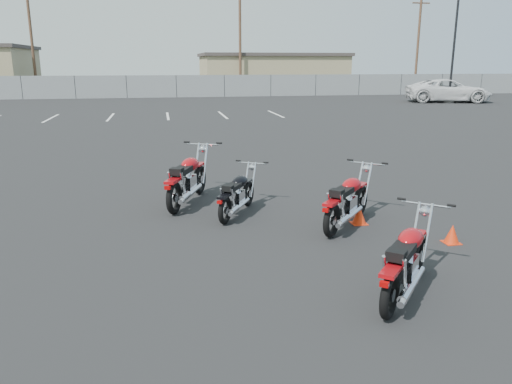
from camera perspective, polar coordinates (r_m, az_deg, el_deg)
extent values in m
plane|color=black|center=(8.21, -0.60, -5.50)|extent=(120.00, 120.00, 0.00)
torus|color=black|center=(11.04, -6.47, 1.43)|extent=(0.36, 0.64, 0.64)
cylinder|color=silver|center=(11.04, -6.47, 1.43)|extent=(0.17, 0.20, 0.17)
torus|color=black|center=(9.62, -9.35, -0.64)|extent=(0.36, 0.64, 0.64)
cylinder|color=silver|center=(9.62, -9.35, -0.64)|extent=(0.17, 0.20, 0.17)
cube|color=black|center=(10.32, -7.82, 0.70)|extent=(0.53, 1.08, 0.06)
cube|color=silver|center=(10.25, -7.93, 0.98)|extent=(0.43, 0.49, 0.32)
cylinder|color=silver|center=(10.21, -7.97, 2.03)|extent=(0.30, 0.33, 0.28)
ellipsoid|color=#A60A0F|center=(10.41, -7.54, 3.13)|extent=(0.54, 0.70, 0.28)
cube|color=black|center=(9.94, -8.51, 2.43)|extent=(0.48, 0.65, 0.11)
cube|color=black|center=(9.68, -9.07, 2.34)|extent=(0.29, 0.27, 0.13)
cube|color=#A60A0F|center=(9.52, -9.48, 1.29)|extent=(0.35, 0.49, 0.05)
cube|color=#A60A0F|center=(10.97, -6.52, 3.16)|extent=(0.27, 0.39, 0.04)
cylinder|color=silver|center=(9.66, -8.36, 1.10)|extent=(0.13, 0.20, 0.42)
cylinder|color=silver|center=(9.75, -9.78, 1.16)|extent=(0.13, 0.20, 0.42)
cylinder|color=silver|center=(9.98, -7.49, -0.14)|extent=(0.54, 1.13, 0.14)
cylinder|color=silver|center=(9.67, -8.16, -0.53)|extent=(0.26, 0.40, 0.14)
cylinder|color=silver|center=(11.06, -5.84, 3.30)|extent=(0.21, 0.41, 0.85)
cylinder|color=silver|center=(11.12, -6.79, 3.33)|extent=(0.21, 0.41, 0.85)
sphere|color=silver|center=(11.20, -6.08, 4.88)|extent=(0.22, 0.22, 0.17)
cylinder|color=silver|center=(11.21, -6.07, 5.44)|extent=(0.71, 0.32, 0.03)
cylinder|color=black|center=(11.07, -4.24, 5.60)|extent=(0.13, 0.09, 0.04)
cylinder|color=black|center=(11.30, -7.93, 5.68)|extent=(0.13, 0.09, 0.04)
cylinder|color=black|center=(10.32, -8.77, -0.50)|extent=(0.17, 0.09, 0.32)
cube|color=#990505|center=(9.29, -10.08, 0.48)|extent=(0.12, 0.10, 0.06)
torus|color=black|center=(10.06, -0.91, -0.18)|extent=(0.33, 0.49, 0.51)
cylinder|color=silver|center=(10.06, -0.91, -0.18)|extent=(0.14, 0.16, 0.14)
torus|color=black|center=(8.95, -3.57, -2.09)|extent=(0.33, 0.49, 0.51)
cylinder|color=silver|center=(8.95, -3.57, -2.09)|extent=(0.14, 0.16, 0.14)
cube|color=black|center=(9.49, -2.16, -0.88)|extent=(0.51, 0.82, 0.05)
cube|color=silver|center=(9.44, -2.26, -0.65)|extent=(0.37, 0.40, 0.26)
cylinder|color=silver|center=(9.40, -2.27, 0.25)|extent=(0.25, 0.27, 0.22)
ellipsoid|color=black|center=(9.55, -1.85, 1.22)|extent=(0.47, 0.56, 0.22)
cube|color=black|center=(9.18, -2.75, 0.56)|extent=(0.42, 0.52, 0.09)
cube|color=black|center=(8.98, -3.24, 0.46)|extent=(0.24, 0.23, 0.10)
cube|color=black|center=(8.86, -3.63, -0.46)|extent=(0.31, 0.39, 0.04)
cube|color=black|center=(9.99, -0.92, 1.31)|extent=(0.24, 0.31, 0.03)
cylinder|color=silver|center=(8.96, -2.67, -0.63)|extent=(0.11, 0.16, 0.33)
cylinder|color=silver|center=(9.04, -3.88, -0.52)|extent=(0.11, 0.16, 0.33)
cylinder|color=silver|center=(9.23, -1.93, -1.66)|extent=(0.53, 0.85, 0.11)
cylinder|color=silver|center=(8.98, -2.54, -2.02)|extent=(0.24, 0.31, 0.11)
cylinder|color=silver|center=(10.06, -0.31, 1.42)|extent=(0.20, 0.31, 0.67)
cylinder|color=silver|center=(10.11, -1.13, 1.49)|extent=(0.20, 0.31, 0.67)
sphere|color=silver|center=(10.16, -0.47, 2.84)|extent=(0.19, 0.19, 0.14)
cylinder|color=silver|center=(10.16, -0.44, 3.33)|extent=(0.53, 0.32, 0.03)
cylinder|color=black|center=(10.04, 1.14, 3.39)|extent=(0.10, 0.08, 0.03)
cylinder|color=black|center=(10.24, -2.05, 3.60)|extent=(0.10, 0.08, 0.03)
cylinder|color=black|center=(9.50, -3.01, -1.89)|extent=(0.13, 0.08, 0.26)
cube|color=#990505|center=(8.68, -4.18, -1.17)|extent=(0.10, 0.09, 0.05)
torus|color=black|center=(9.62, 11.84, -0.96)|extent=(0.47, 0.51, 0.59)
cylinder|color=silver|center=(9.62, 11.84, -0.96)|extent=(0.18, 0.18, 0.16)
torus|color=black|center=(8.34, 8.65, -3.21)|extent=(0.47, 0.51, 0.59)
cylinder|color=silver|center=(8.34, 8.65, -3.21)|extent=(0.18, 0.18, 0.16)
cube|color=black|center=(8.96, 10.37, -1.77)|extent=(0.75, 0.83, 0.06)
cube|color=silver|center=(8.90, 10.28, -1.48)|extent=(0.45, 0.46, 0.29)
cylinder|color=silver|center=(8.86, 10.33, -0.39)|extent=(0.31, 0.31, 0.26)
ellipsoid|color=#A60A0F|center=(9.03, 10.87, 0.76)|extent=(0.60, 0.62, 0.25)
cube|color=black|center=(8.61, 9.79, 0.00)|extent=(0.54, 0.57, 0.10)
cube|color=black|center=(8.38, 9.20, -0.10)|extent=(0.28, 0.27, 0.12)
cube|color=#A60A0F|center=(8.24, 8.68, -1.21)|extent=(0.40, 0.42, 0.05)
cube|color=#A60A0F|center=(9.54, 11.94, 0.82)|extent=(0.31, 0.33, 0.04)
cylinder|color=silver|center=(8.36, 9.83, -1.47)|extent=(0.16, 0.17, 0.38)
cylinder|color=silver|center=(8.44, 8.35, -1.25)|extent=(0.16, 0.17, 0.38)
cylinder|color=silver|center=(8.67, 10.64, -2.75)|extent=(0.78, 0.86, 0.13)
cylinder|color=silver|center=(8.38, 9.90, -3.18)|extent=(0.32, 0.34, 0.13)
cylinder|color=silver|center=(9.62, 12.66, 0.93)|extent=(0.29, 0.32, 0.77)
cylinder|color=silver|center=(9.68, 11.68, 1.05)|extent=(0.29, 0.32, 0.77)
sphere|color=silver|center=(9.74, 12.54, 2.62)|extent=(0.22, 0.22, 0.16)
cylinder|color=silver|center=(9.74, 12.61, 3.20)|extent=(0.53, 0.47, 0.03)
cylinder|color=black|center=(9.62, 14.52, 3.18)|extent=(0.11, 0.10, 0.04)
cylinder|color=black|center=(9.82, 10.70, 3.63)|extent=(0.11, 0.10, 0.04)
cylinder|color=black|center=(8.98, 9.28, -2.93)|extent=(0.13, 0.12, 0.29)
cube|color=#990505|center=(8.03, 7.98, -2.07)|extent=(0.11, 0.11, 0.06)
torus|color=black|center=(7.16, 17.96, -6.88)|extent=(0.45, 0.50, 0.57)
cylinder|color=silver|center=(7.16, 17.96, -6.88)|extent=(0.17, 0.18, 0.15)
torus|color=black|center=(5.92, 15.03, -11.28)|extent=(0.45, 0.50, 0.57)
cylinder|color=silver|center=(5.92, 15.03, -11.28)|extent=(0.17, 0.18, 0.15)
cube|color=black|center=(6.52, 16.67, -8.57)|extent=(0.72, 0.82, 0.06)
cube|color=silver|center=(6.46, 16.60, -8.25)|extent=(0.44, 0.45, 0.29)
cylinder|color=silver|center=(6.39, 16.72, -6.84)|extent=(0.30, 0.30, 0.25)
ellipsoid|color=#A60A0F|center=(6.55, 17.25, -5.12)|extent=(0.58, 0.61, 0.24)
cube|color=black|center=(6.14, 16.27, -6.58)|extent=(0.53, 0.56, 0.10)
cube|color=black|center=(5.91, 15.73, -6.98)|extent=(0.27, 0.27, 0.11)
cube|color=#A60A0F|center=(5.78, 15.18, -8.69)|extent=(0.39, 0.41, 0.05)
cube|color=#A60A0F|center=(7.06, 18.15, -4.61)|extent=(0.30, 0.33, 0.04)
cylinder|color=silver|center=(5.93, 16.62, -8.85)|extent=(0.15, 0.16, 0.37)
cylinder|color=silver|center=(5.98, 14.48, -8.50)|extent=(0.15, 0.16, 0.37)
cylinder|color=silver|center=(6.26, 17.37, -10.20)|extent=(0.75, 0.85, 0.12)
cylinder|color=silver|center=(5.98, 16.72, -11.15)|extent=(0.31, 0.33, 0.13)
cylinder|color=silver|center=(7.15, 19.02, -4.41)|extent=(0.28, 0.31, 0.75)
cylinder|color=silver|center=(7.18, 17.68, -4.22)|extent=(0.28, 0.31, 0.75)
sphere|color=silver|center=(7.24, 18.76, -2.11)|extent=(0.21, 0.21, 0.15)
cylinder|color=silver|center=(7.23, 18.85, -1.35)|extent=(0.52, 0.45, 0.03)
cylinder|color=black|center=(7.15, 21.44, -1.44)|extent=(0.11, 0.10, 0.03)
cylinder|color=black|center=(7.27, 16.28, -0.76)|extent=(0.11, 0.10, 0.03)
cylinder|color=black|center=(6.54, 15.20, -10.14)|extent=(0.13, 0.11, 0.29)
cube|color=#990505|center=(5.59, 14.46, -10.17)|extent=(0.11, 0.11, 0.06)
cone|color=red|center=(9.16, 11.72, -2.55)|extent=(0.25, 0.25, 0.32)
cube|color=red|center=(9.21, 11.67, -3.52)|extent=(0.27, 0.27, 0.01)
cone|color=red|center=(8.63, 21.51, -4.44)|extent=(0.24, 0.24, 0.29)
cube|color=red|center=(8.67, 21.42, -5.39)|extent=(0.26, 0.26, 0.01)
cylinder|color=#9A9792|center=(39.04, 21.20, 10.08)|extent=(0.70, 0.70, 0.80)
cylinder|color=black|center=(39.10, 22.00, 18.41)|extent=(0.16, 0.16, 10.59)
cube|color=slate|center=(42.65, -9.09, 11.84)|extent=(80.00, 0.04, 1.80)
cylinder|color=black|center=(43.94, -25.21, 10.74)|extent=(0.06, 0.06, 1.80)
cylinder|color=black|center=(43.15, -19.97, 11.20)|extent=(0.06, 0.06, 1.80)
cylinder|color=black|center=(42.71, -14.57, 11.57)|extent=(0.06, 0.06, 1.80)
cylinder|color=black|center=(42.65, -9.09, 11.84)|extent=(0.06, 0.06, 1.80)
cylinder|color=black|center=(42.96, -3.63, 12.01)|extent=(0.06, 0.06, 1.80)
cylinder|color=black|center=(43.64, 1.70, 12.07)|extent=(0.06, 0.06, 1.80)
cylinder|color=black|center=(44.67, 6.83, 12.04)|extent=(0.06, 0.06, 1.80)
cylinder|color=black|center=(46.03, 11.69, 11.92)|extent=(0.06, 0.06, 1.80)
cylinder|color=black|center=(47.68, 16.24, 11.73)|extent=(0.06, 0.06, 1.80)
cylinder|color=black|center=(49.60, 20.46, 11.49)|extent=(0.06, 0.06, 1.80)
cylinder|color=black|center=(51.76, 24.33, 11.22)|extent=(0.06, 0.06, 1.80)
cube|color=#9C8E64|center=(52.83, 1.74, 13.38)|extent=(14.00, 9.00, 3.40)
cube|color=#433C38|center=(52.83, 1.75, 15.39)|extent=(14.40, 9.40, 0.30)
cylinder|color=#4A3122|center=(48.79, -24.24, 15.35)|extent=(0.24, 0.24, 9.00)
cylinder|color=#4A3122|center=(47.19, -1.83, 16.63)|extent=(0.24, 0.24, 9.00)
cylinder|color=#4A3122|center=(53.94, 18.01, 15.70)|extent=(0.24, 0.24, 9.00)
cube|color=#4A3122|center=(54.21, 18.35, 19.82)|extent=(1.80, 0.12, 0.12)
cube|color=silver|center=(28.30, -22.40, 7.80)|extent=(0.12, 4.00, 0.01)
cube|color=silver|center=(27.86, -16.29, 8.22)|extent=(0.12, 4.00, 0.01)
cube|color=silver|center=(27.73, -10.05, 8.55)|extent=(0.12, 4.00, 0.01)
cube|color=silver|center=(27.93, -3.82, 8.78)|extent=(0.12, 4.00, 0.01)
cube|color=silver|center=(28.45, 2.26, 8.91)|extent=(0.12, 4.00, 0.01)
imported|color=silver|center=(39.59, 21.19, 11.45)|extent=(4.44, 7.34, 2.61)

